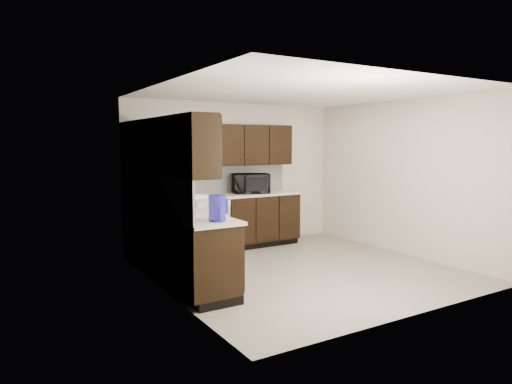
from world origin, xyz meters
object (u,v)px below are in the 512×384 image
Objects in this scene: sink at (192,219)px; toaster_oven at (143,193)px; microwave at (251,183)px; storage_bin at (188,205)px; blue_pitcher at (217,208)px.

sink reaches higher than toaster_oven.
sink is 2.50m from microwave.
toaster_oven is 1.56m from storage_bin.
microwave is at bearing 43.01° from sink.
blue_pitcher is at bearing -63.55° from toaster_oven.
sink is 1.34× the size of microwave.
microwave is at bearing 31.58° from blue_pitcher.
toaster_oven is 0.71× the size of storage_bin.
blue_pitcher reaches higher than toaster_oven.
microwave is 1.73× the size of toaster_oven.
sink is 1.74m from toaster_oven.
blue_pitcher is (0.03, -0.77, 0.05)m from storage_bin.
blue_pitcher is at bearing -108.92° from microwave.
microwave reaches higher than sink.
sink is 2.83× the size of blue_pitcher.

